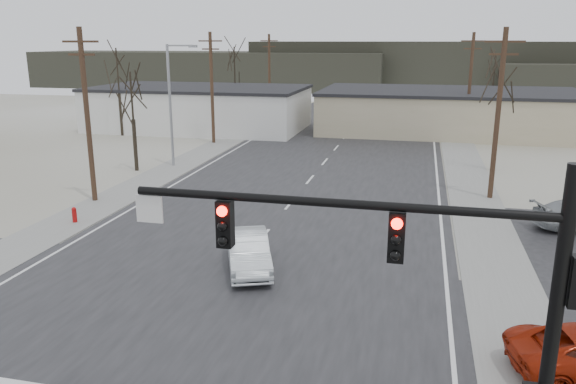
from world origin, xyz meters
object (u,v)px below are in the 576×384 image
(traffic_signal_mast, at_px, (451,286))
(sedan_crossing, at_px, (248,251))
(fire_hydrant, at_px, (74,215))
(car_far_b, at_px, (346,109))
(car_far_a, at_px, (372,112))

(traffic_signal_mast, height_order, sedan_crossing, traffic_signal_mast)
(fire_hydrant, relative_size, car_far_b, 0.19)
(fire_hydrant, distance_m, sedan_crossing, 11.34)
(car_far_a, bearing_deg, traffic_signal_mast, 110.21)
(traffic_signal_mast, distance_m, fire_hydrant, 23.39)
(fire_hydrant, relative_size, car_far_a, 0.15)
(fire_hydrant, xyz_separation_m, car_far_a, (11.61, 43.26, 0.43))
(sedan_crossing, height_order, car_far_b, car_far_b)
(traffic_signal_mast, bearing_deg, sedan_crossing, 125.40)
(sedan_crossing, bearing_deg, car_far_a, 67.42)
(fire_hydrant, bearing_deg, traffic_signal_mast, -38.13)
(traffic_signal_mast, height_order, fire_hydrant, traffic_signal_mast)
(traffic_signal_mast, xyz_separation_m, car_far_a, (-6.48, 57.46, -3.79))
(car_far_a, bearing_deg, sedan_crossing, 102.65)
(sedan_crossing, xyz_separation_m, car_far_a, (0.93, 47.03, 0.07))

